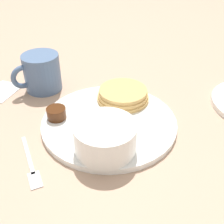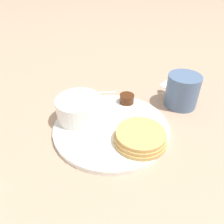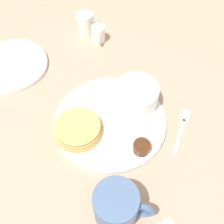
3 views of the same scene
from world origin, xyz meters
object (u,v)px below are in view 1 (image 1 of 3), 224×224
plate (109,122)px  coffee_mug (41,73)px  bowl (105,136)px  fork (31,166)px

plate → coffee_mug: bearing=-109.7°
bowl → coffee_mug: coffee_mug is taller
coffee_mug → fork: 0.27m
plate → bowl: bowl is taller
bowl → coffee_mug: bearing=-123.7°
plate → coffee_mug: 0.23m
bowl → fork: bowl is taller
bowl → fork: size_ratio=1.05×
bowl → fork: (0.08, -0.11, -0.04)m
bowl → coffee_mug: size_ratio=1.01×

